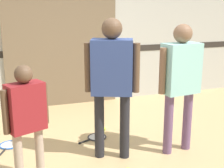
# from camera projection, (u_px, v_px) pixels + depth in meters

# --- Properties ---
(ground_plane) EXTENTS (16.00, 16.00, 0.00)m
(ground_plane) POSITION_uv_depth(u_px,v_px,m) (108.00, 155.00, 4.02)
(ground_plane) COLOR tan
(wall_back) EXTENTS (16.00, 0.07, 3.20)m
(wall_back) POSITION_uv_depth(u_px,v_px,m) (68.00, 21.00, 5.79)
(wall_back) COLOR beige
(wall_back) RESTS_ON ground_plane
(wall_panel) EXTENTS (2.10, 0.05, 2.13)m
(wall_panel) POSITION_uv_depth(u_px,v_px,m) (62.00, 50.00, 5.82)
(wall_panel) COLOR #756047
(wall_panel) RESTS_ON ground_plane
(person_instructor) EXTENTS (0.62, 0.43, 1.75)m
(person_instructor) POSITION_uv_depth(u_px,v_px,m) (112.00, 74.00, 3.73)
(person_instructor) COLOR #232328
(person_instructor) RESTS_ON ground_plane
(person_student_left) EXTENTS (0.47, 0.33, 1.32)m
(person_student_left) POSITION_uv_depth(u_px,v_px,m) (26.00, 113.00, 3.18)
(person_student_left) COLOR tan
(person_student_left) RESTS_ON ground_plane
(person_student_right) EXTENTS (0.63, 0.31, 1.67)m
(person_student_right) POSITION_uv_depth(u_px,v_px,m) (181.00, 75.00, 3.91)
(person_student_right) COLOR #6B4C70
(person_student_right) RESTS_ON ground_plane
(racket_spare_on_floor) EXTENTS (0.49, 0.37, 0.03)m
(racket_spare_on_floor) POSITION_uv_depth(u_px,v_px,m) (96.00, 137.00, 4.55)
(racket_spare_on_floor) COLOR #28282D
(racket_spare_on_floor) RESTS_ON ground_plane
(racket_second_spare) EXTENTS (0.37, 0.54, 0.03)m
(racket_second_spare) POSITION_uv_depth(u_px,v_px,m) (9.00, 146.00, 4.28)
(racket_second_spare) COLOR blue
(racket_second_spare) RESTS_ON ground_plane
(tennis_ball_by_spare_racket) EXTENTS (0.07, 0.07, 0.07)m
(tennis_ball_by_spare_racket) POSITION_uv_depth(u_px,v_px,m) (104.00, 129.00, 4.79)
(tennis_ball_by_spare_racket) COLOR #CCE038
(tennis_ball_by_spare_racket) RESTS_ON ground_plane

